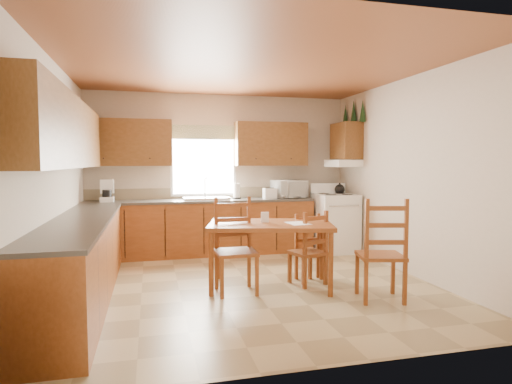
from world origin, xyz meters
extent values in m
plane|color=tan|center=(0.00, 0.00, 0.00)|extent=(4.50, 4.50, 0.00)
plane|color=brown|center=(0.00, 0.00, 2.70)|extent=(4.50, 4.50, 0.00)
plane|color=beige|center=(-2.25, 0.00, 1.35)|extent=(4.50, 4.50, 0.00)
plane|color=beige|center=(2.25, 0.00, 1.35)|extent=(4.50, 4.50, 0.00)
plane|color=beige|center=(0.00, 2.25, 1.35)|extent=(4.50, 4.50, 0.00)
plane|color=beige|center=(0.00, -2.25, 1.35)|extent=(4.50, 4.50, 0.00)
cube|color=brown|center=(-0.38, 1.95, 0.44)|extent=(3.75, 0.60, 0.88)
cube|color=brown|center=(-1.95, -0.15, 0.44)|extent=(0.60, 3.60, 0.88)
cube|color=#443F38|center=(-0.38, 1.95, 0.90)|extent=(3.75, 0.63, 0.04)
cube|color=#443F38|center=(-1.95, -0.15, 0.90)|extent=(0.63, 3.60, 0.04)
cube|color=#84765A|center=(-0.38, 2.24, 1.01)|extent=(3.75, 0.01, 0.18)
cube|color=brown|center=(-1.55, 2.08, 1.85)|extent=(1.41, 0.33, 0.75)
cube|color=brown|center=(0.86, 2.08, 1.85)|extent=(1.25, 0.33, 0.75)
cube|color=brown|center=(-2.08, -0.15, 1.85)|extent=(0.33, 3.60, 0.75)
cube|color=brown|center=(2.08, 1.65, 1.90)|extent=(0.33, 0.62, 0.62)
cube|color=white|center=(2.03, 1.65, 1.52)|extent=(0.44, 0.62, 0.12)
cube|color=white|center=(-0.30, 2.22, 1.55)|extent=(1.13, 0.02, 1.18)
cube|color=white|center=(-0.30, 2.21, 1.55)|extent=(1.05, 0.01, 1.10)
cube|color=#556F40|center=(-0.30, 2.19, 2.05)|extent=(1.19, 0.01, 0.24)
cube|color=silver|center=(-0.30, 1.95, 0.94)|extent=(0.75, 0.45, 0.04)
cone|color=#183A1B|center=(2.21, 1.33, 2.38)|extent=(0.22, 0.22, 0.36)
cone|color=#183A1B|center=(2.21, 1.65, 2.42)|extent=(0.22, 0.22, 0.36)
cone|color=#183A1B|center=(2.21, 1.97, 2.38)|extent=(0.22, 0.22, 0.36)
cube|color=white|center=(1.88, 1.63, 0.49)|extent=(0.66, 0.68, 0.98)
cube|color=white|center=(-1.86, 1.91, 1.09)|extent=(0.23, 0.26, 0.33)
cylinder|color=white|center=(0.23, 2.00, 1.05)|extent=(0.14, 0.14, 0.26)
cube|color=white|center=(0.78, 1.87, 1.01)|extent=(0.23, 0.15, 0.18)
imported|color=white|center=(1.16, 1.95, 1.07)|extent=(0.58, 0.48, 0.31)
cube|color=brown|center=(0.22, -0.14, 0.40)|extent=(1.66, 1.20, 0.80)
cube|color=brown|center=(0.72, -0.11, 0.47)|extent=(0.48, 0.47, 0.93)
cube|color=brown|center=(1.29, -0.89, 0.57)|extent=(0.57, 0.56, 1.14)
cube|color=brown|center=(-0.23, -0.25, 0.56)|extent=(0.47, 0.45, 1.11)
cube|color=brown|center=(0.80, -0.02, 0.43)|extent=(0.37, 0.35, 0.86)
cube|color=white|center=(0.54, -0.25, 0.80)|extent=(0.26, 0.33, 0.00)
cube|color=white|center=(0.17, -0.07, 0.86)|extent=(0.10, 0.03, 0.13)
camera|label=1|loc=(-1.20, -5.13, 1.54)|focal=30.00mm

